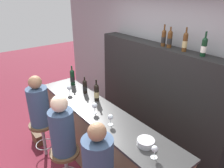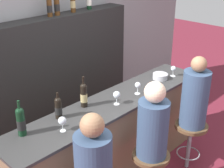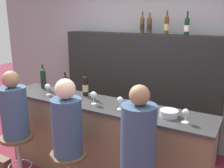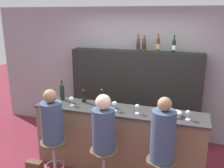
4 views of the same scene
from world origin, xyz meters
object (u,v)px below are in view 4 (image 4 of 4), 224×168
Objects in this scene: wine_bottle_backbar_2 at (158,45)px; bar_stool_left at (54,149)px; wine_bottle_counter_2 at (103,96)px; wine_glass_1 at (115,104)px; guest_seated_left at (52,120)px; handbag at (35,167)px; wine_glass_2 at (137,107)px; bar_stool_middle at (104,158)px; wine_bottle_backbar_3 at (174,46)px; guest_seated_middle at (103,127)px; wine_bottle_counter_0 at (62,92)px; wine_bottle_counter_1 at (84,95)px; metal_bowl at (175,114)px; wine_bottle_backbar_1 at (144,44)px; wine_glass_3 at (188,113)px; wine_glass_0 at (72,99)px; guest_seated_right at (163,134)px; wine_bottle_backbar_0 at (138,44)px.

wine_bottle_backbar_2 is 2.55m from bar_stool_left.
wine_bottle_counter_2 reaches higher than wine_glass_1.
guest_seated_left is 0.95m from handbag.
wine_glass_2 is 0.23× the size of bar_stool_middle.
bar_stool_middle is at bearing -104.94° from wine_bottle_backbar_2.
wine_glass_1 is at bearing 31.39° from bar_stool_left.
wine_glass_2 is 1.92m from handbag.
wine_bottle_counter_2 is 1.60m from wine_bottle_backbar_3.
wine_glass_2 is 0.18× the size of guest_seated_middle.
wine_bottle_backbar_2 is (1.47, 0.99, 0.75)m from wine_bottle_counter_0.
bar_stool_left is (-1.16, -0.49, -0.64)m from wine_glass_2.
wine_bottle_counter_1 is 1.81× the size of wine_glass_1.
wine_bottle_counter_2 is at bearing 141.64° from wine_glass_1.
wine_glass_2 is at bearing -12.72° from wine_bottle_counter_1.
metal_bowl is at bearing -7.20° from wine_bottle_counter_2.
wine_bottle_counter_1 is 1.49m from wine_bottle_backbar_1.
wine_bottle_backbar_3 reaches higher than handbag.
wine_bottle_backbar_1 reaches higher than wine_glass_2.
wine_bottle_counter_1 is 0.45× the size of bar_stool_left.
wine_glass_3 is at bearing 12.29° from handbag.
bar_stool_middle is (-0.20, -1.70, -1.42)m from wine_bottle_backbar_1.
wine_glass_3 reaches higher than metal_bowl.
wine_bottle_counter_1 reaches higher than wine_glass_0.
wine_bottle_backbar_2 is 2.35× the size of wine_glass_3.
wine_glass_3 is 0.58m from guest_seated_right.
wine_bottle_backbar_0 is (0.69, 0.99, 0.77)m from wine_bottle_counter_1.
wine_glass_2 is at bearing -82.41° from wine_bottle_backbar_1.
wine_bottle_counter_0 is 0.56× the size of bar_stool_left.
bar_stool_left is (0.21, -0.71, -0.67)m from wine_bottle_counter_0.
guest_seated_left is (-0.20, -0.71, -0.17)m from wine_bottle_counter_1.
bar_stool_left is at bearing -156.99° from wine_glass_2.
wine_glass_1 is at bearing 148.24° from guest_seated_right.
guest_seated_left is 3.12× the size of handbag.
wine_bottle_counter_0 is 1.01× the size of wine_bottle_counter_2.
wine_bottle_backbar_0 is at bearing 62.47° from bar_stool_left.
wine_bottle_counter_0 reaches higher than metal_bowl.
wine_glass_0 is 0.77× the size of metal_bowl.
wine_bottle_backbar_1 reaches higher than wine_glass_1.
wine_bottle_counter_0 is 0.40× the size of guest_seated_right.
wine_glass_3 is (1.08, 0.00, -0.01)m from wine_glass_1.
wine_glass_3 is 0.23× the size of bar_stool_middle.
wine_glass_1 is 0.19× the size of guest_seated_left.
wine_bottle_counter_0 is 0.36m from wine_glass_0.
bar_stool_left is at bearing -161.70° from metal_bowl.
wine_bottle_counter_0 is 1.39m from wine_glass_2.
bar_stool_left is at bearing 0.00° from guest_seated_left.
wine_bottle_counter_1 is at bearing 172.67° from wine_glass_3.
wine_bottle_backbar_2 is 2.23× the size of wine_glass_0.
wine_glass_0 is (-0.46, -0.22, -0.03)m from wine_bottle_counter_2.
wine_glass_1 reaches higher than wine_glass_0.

